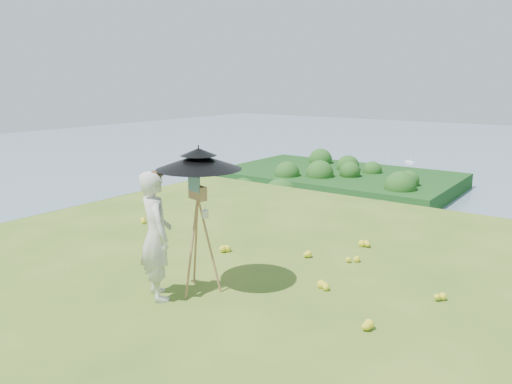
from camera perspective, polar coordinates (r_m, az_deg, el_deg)
The scene contains 7 objects.
ground at distance 7.07m, azimuth 0.34°, elevation -13.02°, with size 14.00×14.00×0.00m, color #426C1E.
peninsula at distance 181.34m, azimuth 9.43°, elevation 2.27°, with size 90.00×60.00×12.00m, color #0E340F, non-canonical shape.
wildflowers at distance 7.23m, azimuth 1.51°, elevation -11.89°, with size 10.00×10.50×0.12m, color yellow, non-canonical shape.
painter at distance 7.19m, azimuth -11.35°, elevation -4.90°, with size 0.68×0.44×1.85m, color beige.
field_easel at distance 7.30m, azimuth -6.56°, elevation -4.89°, with size 0.66×0.66×1.75m, color #A06643, non-canonical shape.
sun_umbrella at distance 7.09m, azimuth -6.53°, elevation 2.38°, with size 1.22×1.22×0.75m, color black, non-canonical shape.
painter_cap at distance 6.98m, azimuth -11.66°, elevation 1.95°, with size 0.21×0.25×0.10m, color #C46C74, non-canonical shape.
Camera 1 is at (3.69, -5.20, 3.06)m, focal length 35.00 mm.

